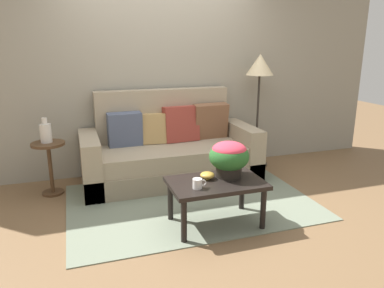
% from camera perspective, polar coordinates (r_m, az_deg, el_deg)
% --- Properties ---
extents(ground_plane, '(14.00, 14.00, 0.00)m').
position_cam_1_polar(ground_plane, '(4.15, -0.65, -8.49)').
color(ground_plane, brown).
extents(wall_back, '(6.40, 0.12, 2.75)m').
position_cam_1_polar(wall_back, '(4.91, -4.88, 11.81)').
color(wall_back, gray).
rests_on(wall_back, ground).
extents(area_rug, '(2.59, 1.77, 0.01)m').
position_cam_1_polar(area_rug, '(4.07, -0.27, -8.89)').
color(area_rug, gray).
rests_on(area_rug, ground).
extents(couch, '(2.15, 0.91, 1.11)m').
position_cam_1_polar(couch, '(4.64, -3.48, -1.28)').
color(couch, gray).
rests_on(couch, ground).
extents(coffee_table, '(0.88, 0.56, 0.44)m').
position_cam_1_polar(coffee_table, '(3.46, 3.73, -6.73)').
color(coffee_table, black).
rests_on(coffee_table, ground).
extents(side_table, '(0.37, 0.37, 0.61)m').
position_cam_1_polar(side_table, '(4.44, -21.23, -2.17)').
color(side_table, '#4C331E').
rests_on(side_table, ground).
extents(floor_lamp, '(0.37, 0.37, 1.54)m').
position_cam_1_polar(floor_lamp, '(5.07, 10.44, 10.58)').
color(floor_lamp, '#2D2823').
rests_on(floor_lamp, ground).
extents(potted_plant, '(0.38, 0.38, 0.34)m').
position_cam_1_polar(potted_plant, '(3.50, 5.77, -1.91)').
color(potted_plant, black).
rests_on(potted_plant, coffee_table).
extents(coffee_mug, '(0.13, 0.08, 0.09)m').
position_cam_1_polar(coffee_mug, '(3.25, 0.89, -6.15)').
color(coffee_mug, white).
rests_on(coffee_mug, coffee_table).
extents(snack_bowl, '(0.14, 0.14, 0.07)m').
position_cam_1_polar(snack_bowl, '(3.47, 2.40, -4.86)').
color(snack_bowl, gold).
rests_on(snack_bowl, coffee_table).
extents(table_vase, '(0.12, 0.12, 0.28)m').
position_cam_1_polar(table_vase, '(4.38, -21.75, 1.68)').
color(table_vase, silver).
rests_on(table_vase, side_table).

